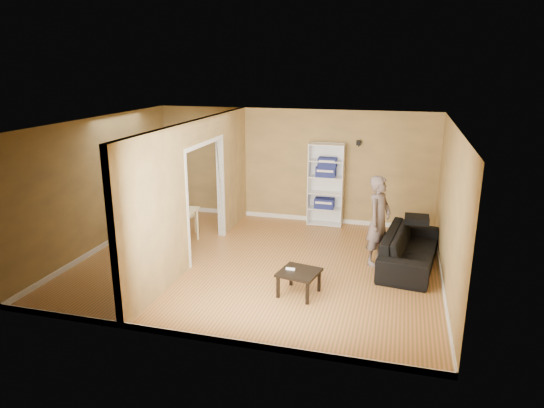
{
  "coord_description": "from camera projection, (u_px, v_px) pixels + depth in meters",
  "views": [
    {
      "loc": [
        2.42,
        -8.02,
        3.57
      ],
      "look_at": [
        0.2,
        0.2,
        1.1
      ],
      "focal_mm": 32.0,
      "sensor_mm": 36.0,
      "label": 1
    }
  ],
  "objects": [
    {
      "name": "room_shell",
      "position": [
        258.0,
        195.0,
        8.67
      ],
      "size": [
        6.5,
        6.5,
        6.5
      ],
      "color": "#BB6D43",
      "rests_on": "ground"
    },
    {
      "name": "partition",
      "position": [
        196.0,
        191.0,
        8.98
      ],
      "size": [
        0.22,
        5.5,
        2.6
      ],
      "primitive_type": null,
      "color": "tan",
      "rests_on": "ground"
    },
    {
      "name": "wall_speaker",
      "position": [
        359.0,
        143.0,
        10.62
      ],
      "size": [
        0.1,
        0.1,
        0.1
      ],
      "primitive_type": "cube",
      "color": "black",
      "rests_on": "room_shell"
    },
    {
      "name": "sofa",
      "position": [
        410.0,
        243.0,
        8.82
      ],
      "size": [
        2.33,
        1.23,
        0.85
      ],
      "primitive_type": "imported",
      "rotation": [
        0.0,
        0.0,
        1.44
      ],
      "color": "#27272D",
      "rests_on": "ground"
    },
    {
      "name": "person",
      "position": [
        379.0,
        213.0,
        8.76
      ],
      "size": [
        0.87,
        0.79,
        1.94
      ],
      "primitive_type": "imported",
      "rotation": [
        0.0,
        0.0,
        1.16
      ],
      "color": "slate",
      "rests_on": "ground"
    },
    {
      "name": "bookshelf",
      "position": [
        326.0,
        184.0,
        10.98
      ],
      "size": [
        0.79,
        0.35,
        1.88
      ],
      "color": "white",
      "rests_on": "ground"
    },
    {
      "name": "paper_box_navy_a",
      "position": [
        324.0,
        203.0,
        11.06
      ],
      "size": [
        0.44,
        0.28,
        0.22
      ],
      "primitive_type": "cube",
      "color": "#191C4A",
      "rests_on": "bookshelf"
    },
    {
      "name": "paper_box_navy_b",
      "position": [
        326.0,
        172.0,
        10.85
      ],
      "size": [
        0.44,
        0.28,
        0.22
      ],
      "primitive_type": "cube",
      "color": "navy",
      "rests_on": "bookshelf"
    },
    {
      "name": "paper_box_navy_c",
      "position": [
        328.0,
        163.0,
        10.79
      ],
      "size": [
        0.41,
        0.27,
        0.21
      ],
      "primitive_type": "cube",
      "color": "navy",
      "rests_on": "bookshelf"
    },
    {
      "name": "coffee_table",
      "position": [
        299.0,
        275.0,
        7.71
      ],
      "size": [
        0.6,
        0.6,
        0.4
      ],
      "rotation": [
        0.0,
        0.0,
        -0.2
      ],
      "color": "black",
      "rests_on": "ground"
    },
    {
      "name": "game_controller",
      "position": [
        290.0,
        269.0,
        7.74
      ],
      "size": [
        0.15,
        0.04,
        0.03
      ],
      "primitive_type": "cube",
      "color": "white",
      "rests_on": "coffee_table"
    },
    {
      "name": "dining_table",
      "position": [
        166.0,
        214.0,
        9.85
      ],
      "size": [
        1.15,
        0.76,
        0.72
      ],
      "rotation": [
        0.0,
        0.0,
        0.04
      ],
      "color": "beige",
      "rests_on": "ground"
    },
    {
      "name": "chair_left",
      "position": [
        132.0,
        219.0,
        10.03
      ],
      "size": [
        0.55,
        0.55,
        0.95
      ],
      "primitive_type": null,
      "rotation": [
        0.0,
        0.0,
        -1.24
      ],
      "color": "tan",
      "rests_on": "ground"
    },
    {
      "name": "chair_near",
      "position": [
        154.0,
        229.0,
        9.39
      ],
      "size": [
        0.55,
        0.55,
        0.97
      ],
      "primitive_type": null,
      "rotation": [
        0.0,
        0.0,
        0.27
      ],
      "color": "tan",
      "rests_on": "ground"
    },
    {
      "name": "chair_far",
      "position": [
        186.0,
        214.0,
        10.47
      ],
      "size": [
        0.55,
        0.55,
        0.9
      ],
      "primitive_type": null,
      "rotation": [
        0.0,
        0.0,
        2.72
      ],
      "color": "tan",
      "rests_on": "ground"
    }
  ]
}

